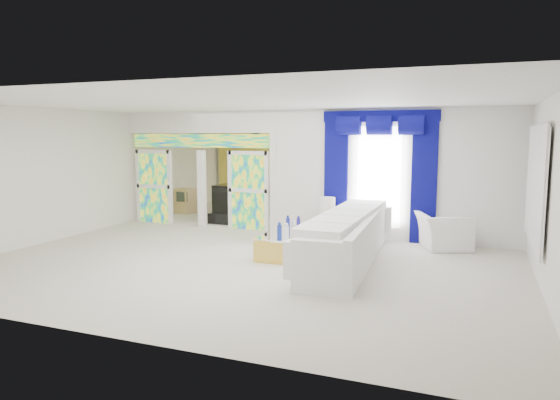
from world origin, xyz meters
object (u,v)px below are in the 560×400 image
at_px(white_sofa, 348,240).
at_px(armchair, 443,231).
at_px(coffee_table, 287,242).
at_px(console_table, 340,231).
at_px(grand_piano, 249,199).

height_order(white_sofa, armchair, white_sofa).
relative_size(coffee_table, armchair, 1.69).
relative_size(console_table, armchair, 1.02).
bearing_deg(console_table, grand_piano, 144.01).
distance_m(console_table, armchair, 2.27).
bearing_deg(grand_piano, console_table, -34.19).
xyz_separation_m(coffee_table, armchair, (2.94, 1.64, 0.16)).
relative_size(white_sofa, armchair, 3.80).
bearing_deg(armchair, white_sofa, 120.04).
xyz_separation_m(white_sofa, armchair, (1.59, 1.94, -0.04)).
bearing_deg(white_sofa, armchair, 47.22).
bearing_deg(armchair, coffee_table, 98.53).
height_order(console_table, grand_piano, grand_piano).
distance_m(coffee_table, console_table, 1.79).
bearing_deg(coffee_table, armchair, 29.12).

